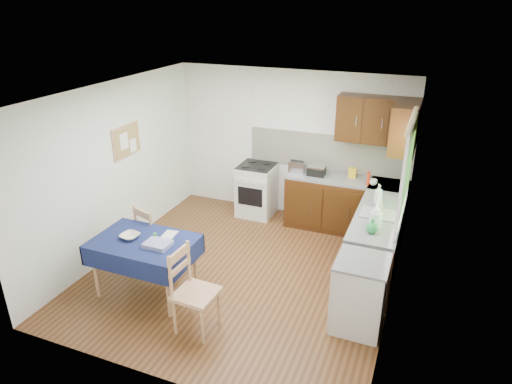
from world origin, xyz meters
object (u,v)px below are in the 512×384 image
at_px(dining_table, 144,248).
at_px(dish_rack, 379,213).
at_px(sandwich_press, 317,170).
at_px(chair_far, 152,235).
at_px(kettle, 376,218).
at_px(chair_near, 192,288).
at_px(toaster, 297,167).

height_order(dining_table, dish_rack, dish_rack).
bearing_deg(sandwich_press, chair_far, -107.94).
xyz_separation_m(chair_far, kettle, (2.93, 0.61, 0.52)).
relative_size(chair_near, dish_rack, 2.18).
xyz_separation_m(chair_near, sandwich_press, (0.61, 3.05, 0.44)).
relative_size(dining_table, sandwich_press, 4.71).
distance_m(dining_table, chair_far, 0.66).
xyz_separation_m(toaster, dish_rack, (1.48, -1.14, -0.07)).
xyz_separation_m(dining_table, kettle, (2.65, 1.18, 0.36)).
bearing_deg(chair_near, sandwich_press, -8.25).
bearing_deg(chair_near, dish_rack, -39.15).
distance_m(sandwich_press, kettle, 1.87).
relative_size(sandwich_press, kettle, 1.02).
bearing_deg(chair_near, kettle, -44.98).
xyz_separation_m(chair_near, dish_rack, (1.75, 1.93, 0.38)).
distance_m(dining_table, toaster, 2.94).
bearing_deg(toaster, chair_far, -111.24).
bearing_deg(toaster, chair_near, -81.77).
relative_size(dining_table, kettle, 4.81).
relative_size(sandwich_press, dish_rack, 0.57).
height_order(toaster, kettle, kettle).
distance_m(toaster, kettle, 2.10).
xyz_separation_m(dish_rack, kettle, (0.00, -0.35, 0.09)).
relative_size(chair_near, sandwich_press, 3.82).
bearing_deg(dining_table, kettle, 17.19).
bearing_deg(dish_rack, sandwich_press, 153.94).
height_order(sandwich_press, kettle, kettle).
xyz_separation_m(chair_near, toaster, (0.28, 3.07, 0.45)).
height_order(toaster, dish_rack, dish_rack).
xyz_separation_m(toaster, kettle, (1.48, -1.49, 0.02)).
height_order(chair_near, sandwich_press, sandwich_press).
height_order(chair_far, kettle, kettle).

